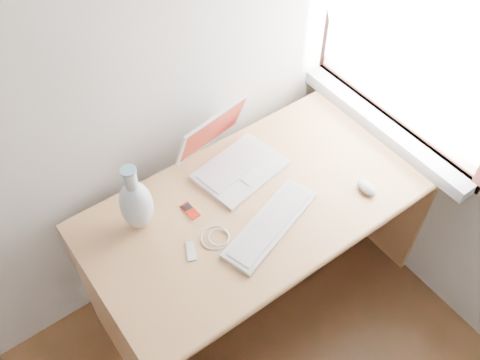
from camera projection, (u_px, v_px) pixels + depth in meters
window at (412, 28)px, 1.99m from camera, size 0.11×0.99×1.10m
desk at (248, 216)px, 2.34m from camera, size 1.44×0.72×0.76m
laptop at (234, 156)px, 2.20m from camera, size 0.39×0.35×0.24m
external_keyboard at (270, 224)px, 2.03m from camera, size 0.47×0.26×0.02m
mouse at (367, 188)px, 2.14m from camera, size 0.06×0.09×0.03m
ipod at (190, 211)px, 2.08m from camera, size 0.04×0.09×0.01m
cable_coil at (215, 238)px, 2.00m from camera, size 0.12×0.12×0.01m
remote at (191, 251)px, 1.96m from camera, size 0.06×0.09×0.01m
vase at (136, 203)px, 1.95m from camera, size 0.12×0.12×0.31m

